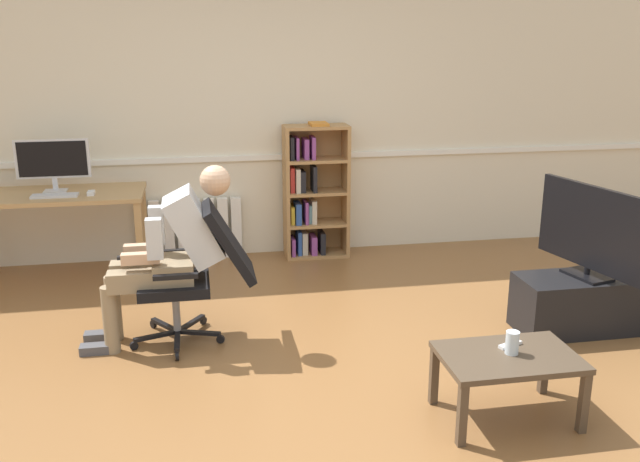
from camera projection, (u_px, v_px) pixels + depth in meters
ground_plane at (321, 382)px, 4.13m from camera, size 18.00×18.00×0.00m
back_wall at (269, 110)px, 6.26m from camera, size 12.00×0.13×2.70m
computer_desk at (59, 205)px, 5.67m from camera, size 1.37×0.67×0.76m
imac_monitor at (53, 161)px, 5.64m from camera, size 0.59×0.14×0.43m
keyboard at (55, 196)px, 5.51m from camera, size 0.36×0.12×0.02m
computer_mouse at (91, 193)px, 5.57m from camera, size 0.06×0.10×0.03m
bookshelf at (312, 194)px, 6.33m from camera, size 0.59×0.29×1.25m
radiator at (190, 229)px, 6.32m from camera, size 0.95×0.08×0.56m
office_chair at (199, 268)px, 4.58m from camera, size 0.85×0.61×0.95m
person_seated at (169, 251)px, 4.51m from camera, size 1.03×0.40×1.21m
tv_stand at (583, 303)px, 4.82m from camera, size 0.94×0.40×0.39m
tv_screen at (592, 230)px, 4.67m from camera, size 0.27×0.94×0.64m
coffee_table at (508, 363)px, 3.67m from camera, size 0.73×0.48×0.38m
drinking_glass at (512, 343)px, 3.65m from camera, size 0.07×0.07×0.13m
spare_remote at (510, 345)px, 3.76m from camera, size 0.15×0.09×0.02m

